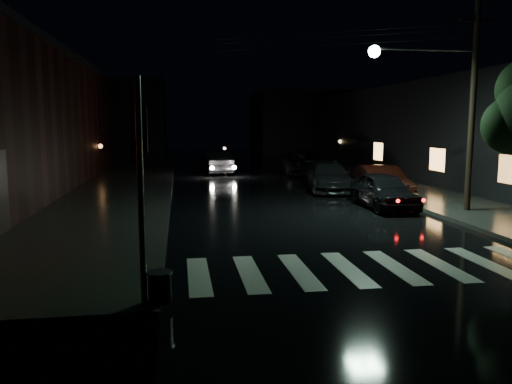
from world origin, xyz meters
name	(u,v)px	position (x,y,z in m)	size (l,w,h in m)	color
ground	(253,280)	(0.00, 0.00, 0.00)	(120.00, 120.00, 0.00)	black
sidewalk_left	(109,195)	(-5.00, 14.00, 0.07)	(6.00, 44.00, 0.15)	#282826
sidewalk_right	(401,189)	(10.00, 14.00, 0.07)	(4.00, 44.00, 0.15)	#282826
building_right	(480,132)	(17.00, 18.00, 3.00)	(10.00, 40.00, 6.00)	black
building_far_left	(99,119)	(-10.00, 45.00, 4.00)	(14.00, 10.00, 8.00)	black
building_far_right	(316,124)	(14.00, 45.00, 3.50)	(14.00, 10.00, 7.00)	black
crosswalk	(371,268)	(3.00, 0.50, 0.01)	(9.00, 3.00, 0.01)	beige
signal_pole_corner	(151,230)	(-2.14, -1.46, 1.54)	(0.68, 0.61, 4.20)	slate
utility_pole	(457,94)	(8.83, 7.00, 4.60)	(4.92, 0.44, 8.00)	black
parked_car_a	(383,190)	(6.78, 8.73, 0.75)	(1.77, 4.41, 1.50)	black
parked_car_b	(380,183)	(7.60, 11.01, 0.79)	(1.67, 4.78, 1.58)	black
parked_car_c	(328,177)	(6.10, 14.35, 0.75)	(2.10, 5.17, 1.50)	black
parked_car_d	(303,163)	(6.91, 22.91, 0.82)	(2.72, 5.89, 1.64)	black
oncoming_car	(216,162)	(0.95, 24.39, 0.81)	(1.71, 4.90, 1.61)	black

